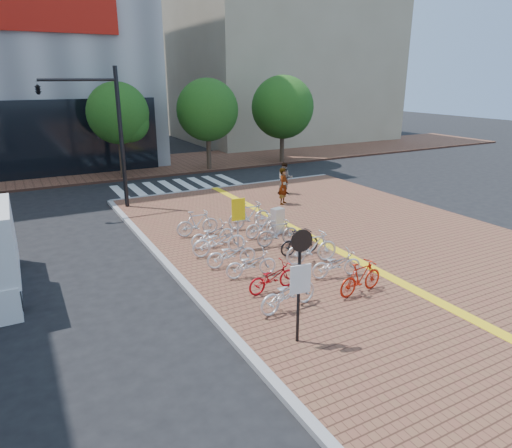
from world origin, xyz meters
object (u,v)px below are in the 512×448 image
bike_12 (262,226)px  traffic_light_pole (85,113)px  bike_7 (361,278)px  bike_10 (300,242)px  bike_1 (272,277)px  bike_5 (212,234)px  utility_box (277,221)px  pedestrian_a (284,186)px  notice_sign (300,273)px  bike_2 (251,264)px  pedestrian_b (285,178)px  bike_3 (231,254)px  bike_8 (336,264)px  bike_4 (219,241)px  bike_9 (312,248)px  bike_6 (197,223)px  bike_0 (288,293)px  bike_11 (278,233)px  yellow_sign (238,214)px  bike_13 (250,215)px

bike_12 → traffic_light_pole: 9.88m
bike_7 → bike_10: size_ratio=1.06×
bike_1 → bike_5: bearing=-3.9°
utility_box → pedestrian_a: bearing=55.1°
notice_sign → bike_12: bearing=67.2°
bike_10 → notice_sign: notice_sign is taller
bike_1 → bike_2: bearing=-0.8°
pedestrian_a → traffic_light_pole: bearing=120.2°
pedestrian_b → traffic_light_pole: 10.67m
bike_3 → utility_box: 3.89m
bike_3 → bike_8: bearing=-127.4°
bike_12 → utility_box: (0.79, 0.14, 0.05)m
bike_4 → notice_sign: size_ratio=0.69×
bike_7 → bike_12: 5.81m
bike_5 → bike_8: size_ratio=1.06×
bike_9 → bike_12: size_ratio=1.22×
bike_2 → notice_sign: size_ratio=0.59×
bike_6 → bike_0: bearing=-176.6°
bike_4 → bike_7: 5.45m
bike_11 → notice_sign: size_ratio=0.59×
bike_0 → bike_8: size_ratio=1.13×
bike_8 → yellow_sign: (-1.61, 3.86, 0.90)m
bike_1 → bike_11: 3.91m
bike_11 → bike_12: (-0.04, 1.13, -0.04)m
bike_10 → bike_0: bearing=144.0°
bike_4 → bike_8: (2.54, -3.59, -0.08)m
bike_0 → bike_7: (2.42, -0.20, 0.00)m
bike_10 → pedestrian_b: size_ratio=0.92×
bike_3 → bike_5: 2.12m
bike_12 → traffic_light_pole: traffic_light_pole is taller
bike_4 → pedestrian_b: (6.93, 6.59, 0.34)m
bike_6 → pedestrian_a: pedestrian_a is taller
bike_10 → notice_sign: (-3.25, -4.82, 1.36)m
bike_8 → notice_sign: size_ratio=0.59×
bike_11 → bike_4: bearing=89.8°
pedestrian_b → yellow_sign: (-6.01, -6.32, 0.48)m
bike_5 → bike_11: bearing=-122.0°
bike_3 → bike_6: bike_6 is taller
bike_4 → yellow_sign: yellow_sign is taller
notice_sign → yellow_sign: bearing=76.3°
bike_2 → pedestrian_b: (6.81, 8.85, 0.42)m
bike_1 → bike_13: (2.18, 5.62, 0.14)m
bike_8 → bike_11: bearing=14.4°
bike_5 → bike_6: size_ratio=1.03×
bike_5 → yellow_sign: 1.34m
bike_1 → bike_13: bike_13 is taller
bike_5 → pedestrian_b: bearing=-55.1°
bike_11 → bike_13: (0.02, 2.36, 0.07)m
bike_9 → bike_12: bearing=9.3°
bike_9 → pedestrian_b: (4.45, 8.88, 0.28)m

